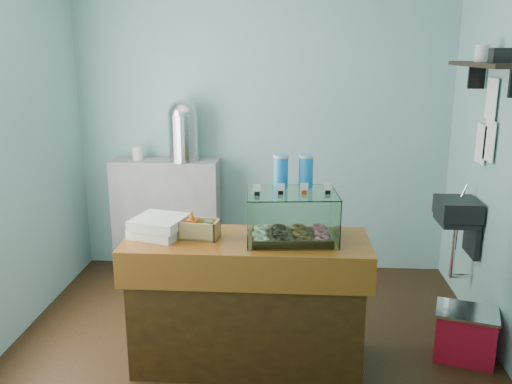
# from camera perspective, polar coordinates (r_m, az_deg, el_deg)

# --- Properties ---
(ground) EXTENTS (3.50, 3.50, 0.00)m
(ground) POSITION_cam_1_polar(r_m,az_deg,el_deg) (4.16, -0.62, -15.55)
(ground) COLOR black
(ground) RESTS_ON ground
(room_shell) EXTENTS (3.54, 3.04, 2.82)m
(room_shell) POSITION_cam_1_polar(r_m,az_deg,el_deg) (3.62, -0.27, 8.52)
(room_shell) COLOR #79B0AF
(room_shell) RESTS_ON ground
(counter) EXTENTS (1.60, 0.60, 0.90)m
(counter) POSITION_cam_1_polar(r_m,az_deg,el_deg) (3.72, -0.94, -11.42)
(counter) COLOR #42260C
(counter) RESTS_ON ground
(back_shelf) EXTENTS (1.00, 0.32, 1.10)m
(back_shelf) POSITION_cam_1_polar(r_m,az_deg,el_deg) (5.27, -9.34, -2.52)
(back_shelf) COLOR #969699
(back_shelf) RESTS_ON ground
(display_case) EXTENTS (0.61, 0.47, 0.54)m
(display_case) POSITION_cam_1_polar(r_m,az_deg,el_deg) (3.53, 3.78, -2.09)
(display_case) COLOR black
(display_case) RESTS_ON counter
(condiment_crate) EXTENTS (0.27, 0.18, 0.18)m
(condiment_crate) POSITION_cam_1_polar(r_m,az_deg,el_deg) (3.57, -6.10, -3.83)
(condiment_crate) COLOR tan
(condiment_crate) RESTS_ON counter
(pastry_boxes) EXTENTS (0.40, 0.41, 0.13)m
(pastry_boxes) POSITION_cam_1_polar(r_m,az_deg,el_deg) (3.65, -10.11, -3.57)
(pastry_boxes) COLOR silver
(pastry_boxes) RESTS_ON counter
(coffee_urn) EXTENTS (0.31, 0.31, 0.56)m
(coffee_urn) POSITION_cam_1_polar(r_m,az_deg,el_deg) (5.03, -7.67, 6.60)
(coffee_urn) COLOR silver
(coffee_urn) RESTS_ON back_shelf
(red_cooler) EXTENTS (0.48, 0.42, 0.36)m
(red_cooler) POSITION_cam_1_polar(r_m,az_deg,el_deg) (4.16, 21.14, -13.76)
(red_cooler) COLOR red
(red_cooler) RESTS_ON ground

